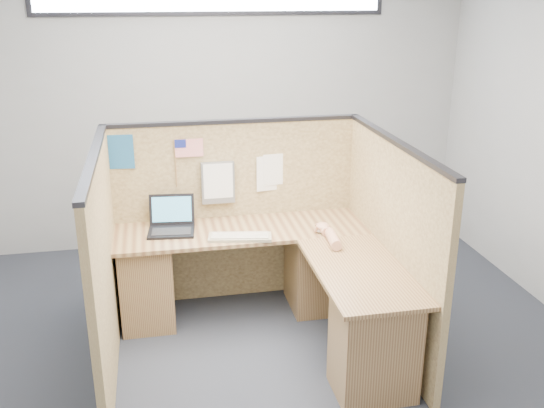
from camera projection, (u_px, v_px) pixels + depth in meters
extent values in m
plane|color=#1E212A|center=(257.00, 358.00, 4.35)|extent=(5.00, 5.00, 0.00)
plane|color=#9FA2A4|center=(216.00, 107.00, 5.95)|extent=(5.00, 0.00, 5.00)
plane|color=#9FA2A4|center=(384.00, 381.00, 1.80)|extent=(5.00, 0.00, 5.00)
cube|color=brown|center=(235.00, 212.00, 5.02)|extent=(2.05, 0.05, 1.50)
cube|color=#232328|center=(233.00, 121.00, 4.76)|extent=(2.05, 0.06, 0.03)
cube|color=brown|center=(104.00, 269.00, 4.00)|extent=(0.05, 1.80, 1.50)
cube|color=#232328|center=(93.00, 157.00, 3.74)|extent=(0.06, 1.80, 0.03)
cube|color=brown|center=(390.00, 245.00, 4.37)|extent=(0.05, 1.80, 1.50)
cube|color=#232328|center=(397.00, 142.00, 4.11)|extent=(0.06, 1.80, 0.03)
cube|color=brown|center=(241.00, 231.00, 4.73)|extent=(1.95, 0.60, 0.03)
cube|color=brown|center=(361.00, 272.00, 4.04)|extent=(0.60, 1.15, 0.03)
cube|color=brown|center=(147.00, 281.00, 4.71)|extent=(0.40, 0.50, 0.70)
cube|color=brown|center=(314.00, 266.00, 4.96)|extent=(0.40, 0.50, 0.70)
cube|color=brown|center=(374.00, 345.00, 3.87)|extent=(0.50, 0.40, 0.70)
cube|color=black|center=(171.00, 232.00, 4.64)|extent=(0.37, 0.30, 0.02)
cube|color=black|center=(170.00, 209.00, 4.75)|extent=(0.36, 0.11, 0.24)
cube|color=teal|center=(170.00, 210.00, 4.74)|extent=(0.31, 0.09, 0.19)
cube|color=gray|center=(240.00, 237.00, 4.53)|extent=(0.49, 0.24, 0.02)
cube|color=silver|center=(240.00, 235.00, 4.53)|extent=(0.44, 0.20, 0.01)
ellipsoid|color=silver|center=(323.00, 230.00, 4.64)|extent=(0.13, 0.10, 0.05)
ellipsoid|color=tan|center=(323.00, 226.00, 4.63)|extent=(0.10, 0.12, 0.06)
cylinder|color=tan|center=(326.00, 231.00, 4.58)|extent=(0.07, 0.06, 0.07)
cylinder|color=tan|center=(333.00, 239.00, 4.44)|extent=(0.11, 0.30, 0.09)
cube|color=#1E598C|center=(121.00, 152.00, 4.64)|extent=(0.20, 0.02, 0.27)
cylinder|color=olive|center=(176.00, 164.00, 4.74)|extent=(0.01, 0.01, 0.38)
cube|color=red|center=(189.00, 148.00, 4.72)|extent=(0.22, 0.00, 0.14)
cube|color=navy|center=(180.00, 144.00, 4.69)|extent=(0.09, 0.00, 0.07)
cube|color=slate|center=(218.00, 183.00, 4.84)|extent=(0.26, 0.05, 0.34)
cube|color=white|center=(218.00, 181.00, 4.81)|extent=(0.23, 0.01, 0.29)
cube|color=white|center=(275.00, 170.00, 4.93)|extent=(0.20, 0.03, 0.26)
cube|color=white|center=(270.00, 173.00, 4.93)|extent=(0.23, 0.04, 0.29)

